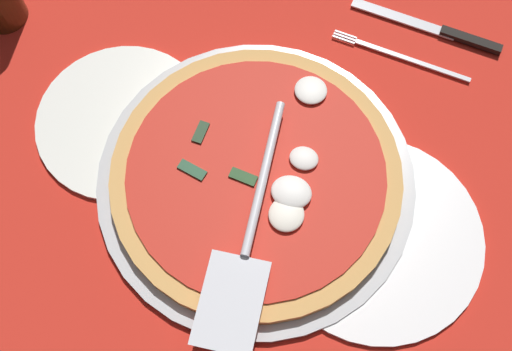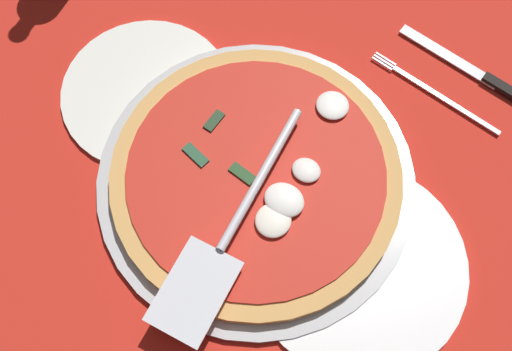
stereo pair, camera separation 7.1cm
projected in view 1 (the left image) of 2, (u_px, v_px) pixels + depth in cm
name	position (u px, v px, depth cm)	size (l,w,h in cm)	color
ground_plane	(253.00, 223.00, 71.53)	(103.49, 103.49, 0.80)	red
checker_pattern	(253.00, 222.00, 71.11)	(103.49, 103.49, 0.10)	white
pizza_pan	(256.00, 181.00, 72.31)	(36.90, 36.90, 1.25)	#B6B9BC
dinner_plate_left	(123.00, 121.00, 75.44)	(21.00, 21.00, 1.00)	white
dinner_plate_right	(375.00, 237.00, 69.86)	(24.30, 24.30, 1.00)	white
pizza	(257.00, 176.00, 70.88)	(33.40, 33.40, 3.06)	tan
pizza_server	(246.00, 238.00, 65.53)	(7.25, 28.66, 1.00)	silver
place_setting_far	(420.00, 44.00, 79.84)	(21.09, 14.08, 1.40)	silver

